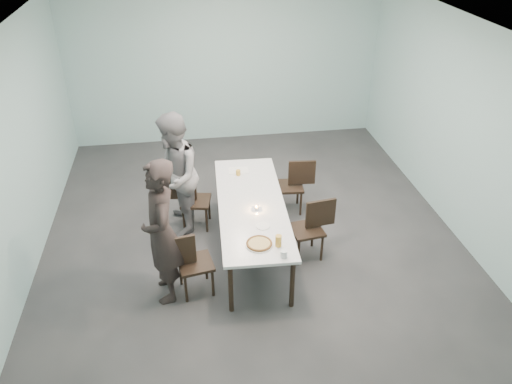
{
  "coord_description": "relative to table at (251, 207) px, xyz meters",
  "views": [
    {
      "loc": [
        -0.85,
        -5.95,
        4.4
      ],
      "look_at": [
        0.0,
        -0.41,
        1.0
      ],
      "focal_mm": 35.0,
      "sensor_mm": 36.0,
      "label": 1
    }
  ],
  "objects": [
    {
      "name": "ground",
      "position": [
        0.04,
        0.29,
        -0.69
      ],
      "size": [
        7.0,
        7.0,
        0.0
      ],
      "primitive_type": "plane",
      "color": "#333335",
      "rests_on": "ground"
    },
    {
      "name": "room_shell",
      "position": [
        0.04,
        0.29,
        1.33
      ],
      "size": [
        6.02,
        7.02,
        3.01
      ],
      "color": "#9EC7C7",
      "rests_on": "ground"
    },
    {
      "name": "table",
      "position": [
        0.0,
        0.0,
        0.0
      ],
      "size": [
        1.02,
        2.64,
        0.75
      ],
      "rotation": [
        0.0,
        0.0,
        -0.05
      ],
      "color": "white",
      "rests_on": "ground"
    },
    {
      "name": "chair_near_left",
      "position": [
        -0.9,
        -0.78,
        -0.19
      ],
      "size": [
        0.64,
        0.49,
        0.87
      ],
      "rotation": [
        0.0,
        0.0,
        0.17
      ],
      "color": "black",
      "rests_on": "ground"
    },
    {
      "name": "chair_far_left",
      "position": [
        -0.82,
        0.7,
        -0.19
      ],
      "size": [
        0.64,
        0.49,
        0.87
      ],
      "rotation": [
        0.0,
        0.0,
        -0.18
      ],
      "color": "black",
      "rests_on": "ground"
    },
    {
      "name": "chair_near_right",
      "position": [
        0.8,
        -0.27,
        -0.19
      ],
      "size": [
        0.64,
        0.47,
        0.87
      ],
      "rotation": [
        0.0,
        0.0,
        3.28
      ],
      "color": "black",
      "rests_on": "ground"
    },
    {
      "name": "chair_far_right",
      "position": [
        0.81,
        0.89,
        -0.19
      ],
      "size": [
        0.63,
        0.45,
        0.87
      ],
      "rotation": [
        0.0,
        0.0,
        3.06
      ],
      "color": "black",
      "rests_on": "ground"
    },
    {
      "name": "diner_near",
      "position": [
        -1.18,
        -0.77,
        0.25
      ],
      "size": [
        0.52,
        0.73,
        1.88
      ],
      "primitive_type": "imported",
      "rotation": [
        0.0,
        0.0,
        -1.46
      ],
      "color": "black",
      "rests_on": "ground"
    },
    {
      "name": "diner_far",
      "position": [
        -1.02,
        0.62,
        0.23
      ],
      "size": [
        0.72,
        0.91,
        1.85
      ],
      "primitive_type": "imported",
      "rotation": [
        0.0,
        0.0,
        -1.59
      ],
      "color": "gray",
      "rests_on": "ground"
    },
    {
      "name": "pizza",
      "position": [
        -0.04,
        -0.93,
        0.08
      ],
      "size": [
        0.34,
        0.34,
        0.04
      ],
      "color": "white",
      "rests_on": "table"
    },
    {
      "name": "side_plate",
      "position": [
        0.07,
        -0.56,
        0.06
      ],
      "size": [
        0.18,
        0.18,
        0.01
      ],
      "primitive_type": "cylinder",
      "color": "white",
      "rests_on": "table"
    },
    {
      "name": "beer_glass",
      "position": [
        0.18,
        -0.98,
        0.13
      ],
      "size": [
        0.08,
        0.08,
        0.15
      ],
      "primitive_type": "cylinder",
      "color": "gold",
      "rests_on": "table"
    },
    {
      "name": "water_tumbler",
      "position": [
        0.2,
        -1.2,
        0.1
      ],
      "size": [
        0.08,
        0.08,
        0.09
      ],
      "primitive_type": "cylinder",
      "color": "silver",
      "rests_on": "table"
    },
    {
      "name": "tealight",
      "position": [
        0.05,
        -0.16,
        0.08
      ],
      "size": [
        0.06,
        0.06,
        0.05
      ],
      "color": "silver",
      "rests_on": "table"
    },
    {
      "name": "amber_tumbler",
      "position": [
        -0.08,
        0.81,
        0.1
      ],
      "size": [
        0.07,
        0.07,
        0.08
      ],
      "primitive_type": "cylinder",
      "color": "gold",
      "rests_on": "table"
    },
    {
      "name": "menu",
      "position": [
        -0.06,
        0.95,
        0.06
      ],
      "size": [
        0.31,
        0.23,
        0.01
      ],
      "primitive_type": "cube",
      "rotation": [
        0.0,
        0.0,
        -0.05
      ],
      "color": "silver",
      "rests_on": "table"
    }
  ]
}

